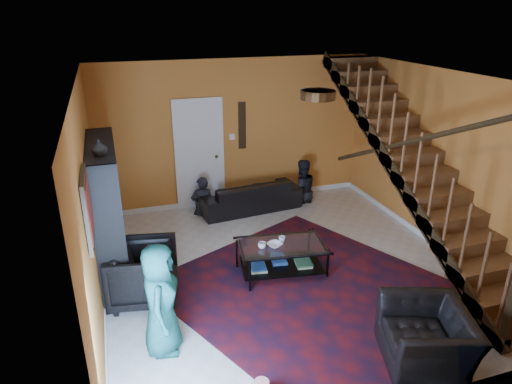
% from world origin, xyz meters
% --- Properties ---
extents(floor, '(5.50, 5.50, 0.00)m').
position_xyz_m(floor, '(0.00, 0.00, 0.00)').
color(floor, beige).
rests_on(floor, ground).
extents(room, '(5.50, 5.50, 5.50)m').
position_xyz_m(room, '(-1.33, 1.33, 0.05)').
color(room, '#C7712C').
rests_on(room, ground).
extents(staircase, '(0.95, 5.02, 3.18)m').
position_xyz_m(staircase, '(2.12, -0.00, 1.40)').
color(staircase, brown).
rests_on(staircase, floor).
extents(bookshelf, '(0.35, 1.80, 2.00)m').
position_xyz_m(bookshelf, '(-2.40, 0.60, 0.96)').
color(bookshelf, black).
rests_on(bookshelf, floor).
extents(door, '(0.82, 0.05, 2.05)m').
position_xyz_m(door, '(-0.70, 2.73, 1.02)').
color(door, silver).
rests_on(door, floor).
extents(framed_picture, '(0.04, 0.74, 0.74)m').
position_xyz_m(framed_picture, '(-2.57, -0.90, 1.75)').
color(framed_picture, maroon).
rests_on(framed_picture, room).
extents(wall_hanging, '(0.14, 0.03, 0.90)m').
position_xyz_m(wall_hanging, '(0.15, 2.73, 1.55)').
color(wall_hanging, black).
rests_on(wall_hanging, room).
extents(ceiling_fixture, '(0.40, 0.40, 0.10)m').
position_xyz_m(ceiling_fixture, '(0.00, -0.80, 2.74)').
color(ceiling_fixture, '#3F2814').
rests_on(ceiling_fixture, room).
extents(rug, '(4.61, 4.84, 0.02)m').
position_xyz_m(rug, '(0.17, -0.75, 0.01)').
color(rug, '#4E0D12').
rests_on(rug, floor).
extents(sofa, '(2.01, 0.95, 0.57)m').
position_xyz_m(sofa, '(0.15, 2.30, 0.28)').
color(sofa, black).
rests_on(sofa, floor).
extents(armchair_left, '(1.02, 1.00, 0.79)m').
position_xyz_m(armchair_left, '(-2.05, -0.09, 0.40)').
color(armchair_left, black).
rests_on(armchair_left, floor).
extents(armchair_right, '(1.14, 1.22, 0.65)m').
position_xyz_m(armchair_right, '(0.74, -2.25, 0.32)').
color(armchair_right, black).
rests_on(armchair_right, floor).
extents(person_adult_a, '(0.45, 0.31, 1.19)m').
position_xyz_m(person_adult_a, '(-0.76, 2.35, 0.15)').
color(person_adult_a, black).
rests_on(person_adult_a, sofa).
extents(person_adult_b, '(0.65, 0.51, 1.32)m').
position_xyz_m(person_adult_b, '(1.27, 2.35, 0.21)').
color(person_adult_b, black).
rests_on(person_adult_b, sofa).
extents(person_child, '(0.56, 0.73, 1.34)m').
position_xyz_m(person_child, '(-1.95, -1.15, 0.67)').
color(person_child, '#19615D').
rests_on(person_child, armchair_left).
extents(coffee_table, '(1.33, 0.90, 0.47)m').
position_xyz_m(coffee_table, '(-0.09, -0.05, 0.27)').
color(coffee_table, black).
rests_on(coffee_table, floor).
extents(cup_a, '(0.15, 0.15, 0.09)m').
position_xyz_m(cup_a, '(-0.40, -0.07, 0.51)').
color(cup_a, '#999999').
rests_on(cup_a, coffee_table).
extents(cup_b, '(0.12, 0.12, 0.09)m').
position_xyz_m(cup_b, '(-0.07, 0.00, 0.52)').
color(cup_b, '#999999').
rests_on(cup_b, coffee_table).
extents(bowl, '(0.27, 0.27, 0.05)m').
position_xyz_m(bowl, '(-0.21, -0.08, 0.49)').
color(bowl, '#999999').
rests_on(bowl, coffee_table).
extents(vase, '(0.18, 0.18, 0.19)m').
position_xyz_m(vase, '(-2.41, 0.10, 2.10)').
color(vase, '#999999').
rests_on(vase, bookshelf).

